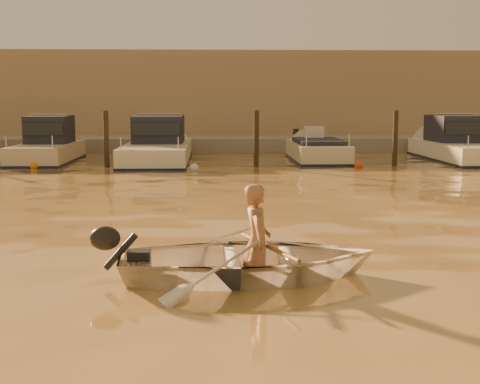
{
  "coord_description": "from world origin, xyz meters",
  "views": [
    {
      "loc": [
        -1.82,
        -9.92,
        2.4
      ],
      "look_at": [
        -1.3,
        1.88,
        0.75
      ],
      "focal_mm": 50.0,
      "sensor_mm": 36.0,
      "label": 1
    }
  ],
  "objects_px": {
    "moored_boat_2": "(158,145)",
    "waterfront_building": "(244,99)",
    "dinghy": "(250,260)",
    "moored_boat_4": "(461,144)",
    "person": "(257,242)",
    "moored_boat_3": "(317,155)",
    "moored_boat_1": "(47,146)"
  },
  "relations": [
    {
      "from": "moored_boat_2",
      "to": "waterfront_building",
      "type": "bearing_deg",
      "value": 70.61
    },
    {
      "from": "dinghy",
      "to": "moored_boat_4",
      "type": "relative_size",
      "value": 0.48
    },
    {
      "from": "dinghy",
      "to": "moored_boat_2",
      "type": "distance_m",
      "value": 17.32
    },
    {
      "from": "person",
      "to": "moored_boat_3",
      "type": "distance_m",
      "value": 17.48
    },
    {
      "from": "moored_boat_4",
      "to": "moored_boat_3",
      "type": "bearing_deg",
      "value": 180.0
    },
    {
      "from": "waterfront_building",
      "to": "person",
      "type": "bearing_deg",
      "value": -92.45
    },
    {
      "from": "person",
      "to": "moored_boat_4",
      "type": "distance_m",
      "value": 19.47
    },
    {
      "from": "person",
      "to": "moored_boat_1",
      "type": "height_order",
      "value": "moored_boat_1"
    },
    {
      "from": "person",
      "to": "waterfront_building",
      "type": "bearing_deg",
      "value": -6.69
    },
    {
      "from": "person",
      "to": "moored_boat_3",
      "type": "height_order",
      "value": "person"
    },
    {
      "from": "dinghy",
      "to": "moored_boat_2",
      "type": "bearing_deg",
      "value": 4.29
    },
    {
      "from": "moored_boat_1",
      "to": "moored_boat_4",
      "type": "bearing_deg",
      "value": 0.0
    },
    {
      "from": "moored_boat_1",
      "to": "moored_boat_3",
      "type": "height_order",
      "value": "moored_boat_1"
    },
    {
      "from": "dinghy",
      "to": "person",
      "type": "bearing_deg",
      "value": -90.0
    },
    {
      "from": "moored_boat_4",
      "to": "waterfront_building",
      "type": "bearing_deg",
      "value": 126.25
    },
    {
      "from": "moored_boat_3",
      "to": "moored_boat_1",
      "type": "bearing_deg",
      "value": 180.0
    },
    {
      "from": "moored_boat_1",
      "to": "moored_boat_2",
      "type": "bearing_deg",
      "value": 0.0
    },
    {
      "from": "person",
      "to": "moored_boat_2",
      "type": "xyz_separation_m",
      "value": [
        -2.67,
        17.11,
        0.14
      ]
    },
    {
      "from": "moored_boat_1",
      "to": "moored_boat_3",
      "type": "relative_size",
      "value": 1.07
    },
    {
      "from": "moored_boat_3",
      "to": "moored_boat_4",
      "type": "height_order",
      "value": "moored_boat_4"
    },
    {
      "from": "person",
      "to": "moored_boat_2",
      "type": "height_order",
      "value": "moored_boat_2"
    },
    {
      "from": "moored_boat_3",
      "to": "waterfront_building",
      "type": "distance_m",
      "value": 11.45
    },
    {
      "from": "moored_boat_2",
      "to": "moored_boat_1",
      "type": "bearing_deg",
      "value": 180.0
    },
    {
      "from": "moored_boat_2",
      "to": "moored_boat_4",
      "type": "xyz_separation_m",
      "value": [
        11.94,
        0.0,
        0.0
      ]
    },
    {
      "from": "moored_boat_2",
      "to": "moored_boat_3",
      "type": "relative_size",
      "value": 1.43
    },
    {
      "from": "dinghy",
      "to": "moored_boat_2",
      "type": "height_order",
      "value": "moored_boat_2"
    },
    {
      "from": "moored_boat_3",
      "to": "moored_boat_4",
      "type": "relative_size",
      "value": 0.77
    },
    {
      "from": "moored_boat_2",
      "to": "moored_boat_4",
      "type": "relative_size",
      "value": 1.1
    },
    {
      "from": "person",
      "to": "moored_boat_2",
      "type": "bearing_deg",
      "value": 4.62
    },
    {
      "from": "person",
      "to": "waterfront_building",
      "type": "relative_size",
      "value": 0.03
    },
    {
      "from": "waterfront_building",
      "to": "moored_boat_4",
      "type": "bearing_deg",
      "value": -53.75
    },
    {
      "from": "person",
      "to": "moored_boat_4",
      "type": "xyz_separation_m",
      "value": [
        9.27,
        17.11,
        0.14
      ]
    }
  ]
}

